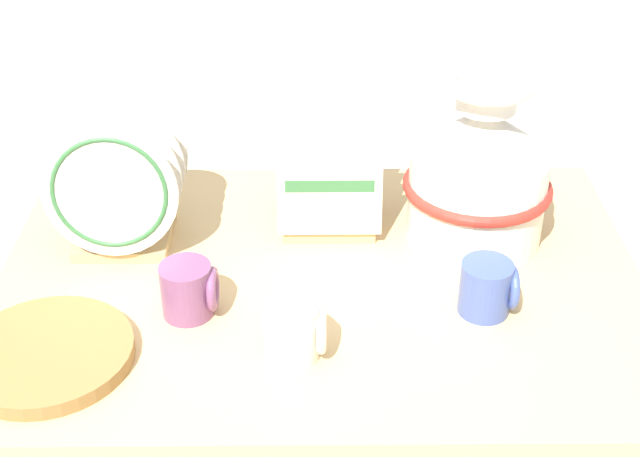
{
  "coord_description": "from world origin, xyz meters",
  "views": [
    {
      "loc": [
        -0.01,
        -1.36,
        1.59
      ],
      "look_at": [
        0.0,
        0.0,
        0.72
      ],
      "focal_mm": 50.0,
      "sensor_mm": 36.0,
      "label": 1
    }
  ],
  "objects": [
    {
      "name": "display_table",
      "position": [
        0.0,
        0.0,
        0.54
      ],
      "size": [
        1.22,
        0.85,
        0.61
      ],
      "color": "tan",
      "rests_on": "ground_plane"
    },
    {
      "name": "ceramic_vase",
      "position": [
        0.31,
        0.14,
        0.76
      ],
      "size": [
        0.29,
        0.29,
        0.34
      ],
      "color": "white",
      "rests_on": "display_table"
    },
    {
      "name": "dish_rack_round_plates",
      "position": [
        -0.39,
        0.12,
        0.73
      ],
      "size": [
        0.26,
        0.19,
        0.28
      ],
      "color": "tan",
      "rests_on": "display_table"
    },
    {
      "name": "dish_rack_square_plates",
      "position": [
        0.02,
        0.2,
        0.7
      ],
      "size": [
        0.2,
        0.18,
        0.23
      ],
      "color": "tan",
      "rests_on": "display_table"
    },
    {
      "name": "wicker_charger_stack",
      "position": [
        -0.45,
        -0.23,
        0.63
      ],
      "size": [
        0.29,
        0.29,
        0.03
      ],
      "color": "olive",
      "rests_on": "display_table"
    },
    {
      "name": "mug_plum_glaze",
      "position": [
        -0.23,
        -0.1,
        0.66
      ],
      "size": [
        0.1,
        0.09,
        0.1
      ],
      "color": "#7A4770",
      "rests_on": "display_table"
    },
    {
      "name": "mug_cream_glaze",
      "position": [
        -0.04,
        -0.22,
        0.66
      ],
      "size": [
        0.1,
        0.09,
        0.1
      ],
      "color": "silver",
      "rests_on": "display_table"
    },
    {
      "name": "mug_cobalt_glaze",
      "position": [
        0.3,
        -0.1,
        0.66
      ],
      "size": [
        0.1,
        0.09,
        0.1
      ],
      "color": "#42569E",
      "rests_on": "display_table"
    }
  ]
}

